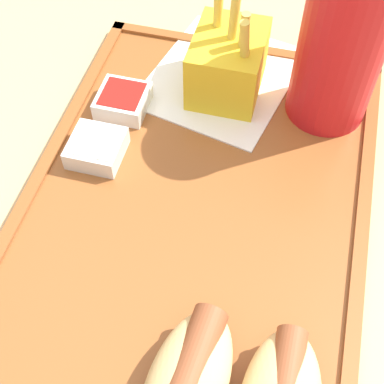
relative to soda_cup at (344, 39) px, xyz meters
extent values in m
cube|color=tan|center=(0.19, -0.12, -0.47)|extent=(1.42, 1.07, 0.74)
cube|color=brown|center=(0.16, -0.10, -0.09)|extent=(0.47, 0.31, 0.01)
cube|color=brown|center=(0.16, -0.25, -0.09)|extent=(0.47, 0.01, 0.00)
cube|color=brown|center=(0.16, 0.05, -0.09)|extent=(0.47, 0.01, 0.00)
cube|color=brown|center=(-0.07, -0.10, -0.09)|extent=(0.01, 0.31, 0.00)
cube|color=white|center=(-0.02, -0.11, -0.09)|extent=(0.19, 0.17, 0.00)
cylinder|color=red|center=(0.00, 0.00, 0.00)|extent=(0.08, 0.08, 0.17)
ellipsoid|color=#DBB270|center=(0.31, -0.06, -0.07)|extent=(0.12, 0.07, 0.04)
cylinder|color=brown|center=(0.31, -0.06, -0.06)|extent=(0.11, 0.04, 0.03)
cube|color=gold|center=(0.00, -0.10, -0.06)|extent=(0.09, 0.07, 0.07)
cylinder|color=#E5C14C|center=(0.02, -0.09, -0.02)|extent=(0.02, 0.02, 0.08)
cylinder|color=#E5C14C|center=(-0.02, -0.12, -0.02)|extent=(0.01, 0.01, 0.08)
cylinder|color=#E5C14C|center=(-0.01, -0.10, -0.02)|extent=(0.02, 0.01, 0.09)
cylinder|color=#E5C14C|center=(0.00, -0.09, -0.02)|extent=(0.01, 0.01, 0.07)
cube|color=silver|center=(0.12, -0.20, -0.08)|extent=(0.05, 0.05, 0.02)
cube|color=white|center=(0.12, -0.20, -0.07)|extent=(0.04, 0.04, 0.00)
cube|color=silver|center=(0.05, -0.20, -0.08)|extent=(0.05, 0.05, 0.02)
cube|color=#B21914|center=(0.05, -0.20, -0.07)|extent=(0.04, 0.04, 0.00)
camera|label=1|loc=(0.41, -0.03, 0.31)|focal=50.00mm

